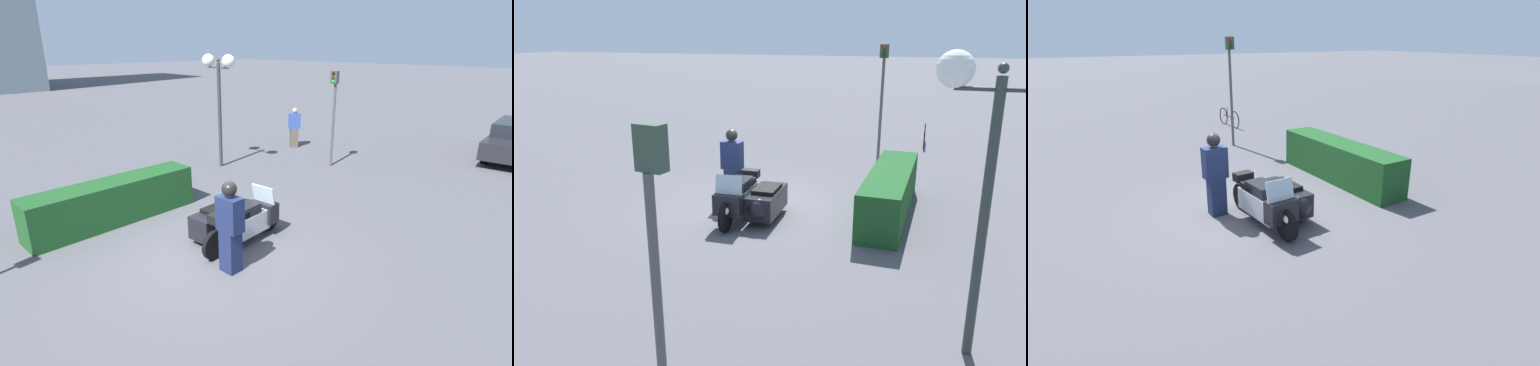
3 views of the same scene
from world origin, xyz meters
TOP-DOWN VIEW (x-y plane):
  - ground_plane at (0.00, 0.00)m, footprint 160.00×160.00m
  - police_motorcycle at (0.82, 0.29)m, footprint 2.34×1.18m
  - officer_rider at (-0.14, -0.61)m, footprint 0.30×0.49m
  - hedge_bush_curbside at (-0.55, 3.05)m, footprint 4.03×0.86m
  - twin_lamp_post at (4.31, 4.67)m, footprint 0.42×1.40m
  - traffic_light_near at (6.96, 1.90)m, footprint 0.23×0.28m
  - pedestrian_bystander at (8.25, 4.54)m, footprint 0.53×0.51m

SIDE VIEW (x-z plane):
  - ground_plane at x=0.00m, z-range 0.00..0.00m
  - police_motorcycle at x=0.82m, z-range -0.11..1.03m
  - hedge_bush_curbside at x=-0.55m, z-range 0.00..1.02m
  - pedestrian_bystander at x=8.25m, z-range 0.00..1.62m
  - officer_rider at x=-0.14m, z-range 0.05..1.83m
  - traffic_light_near at x=6.96m, z-range 0.52..3.75m
  - twin_lamp_post at x=4.31m, z-range 1.23..4.99m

